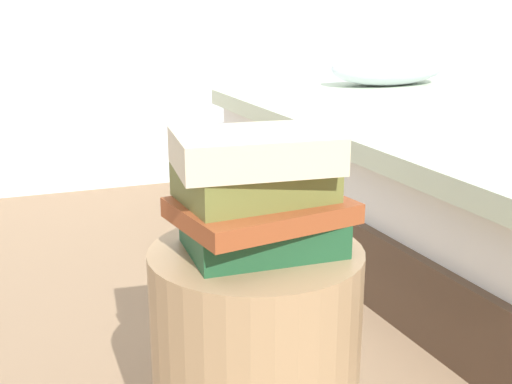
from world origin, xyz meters
The scene contains 5 objects.
side_table centered at (0.00, 0.00, 0.21)m, with size 0.37×0.37×0.43m, color tan.
book_forest centered at (0.01, 0.00, 0.45)m, with size 0.25×0.18×0.06m, color #1E512D.
book_rust centered at (0.01, -0.01, 0.50)m, with size 0.27×0.20×0.03m, color #994723.
book_olive centered at (0.00, 0.01, 0.54)m, with size 0.24×0.17×0.06m, color olive.
book_cream centered at (-0.01, -0.01, 0.60)m, with size 0.25×0.18×0.06m, color beige.
Camera 1 is at (-0.36, -0.98, 0.84)m, focal length 46.39 mm.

